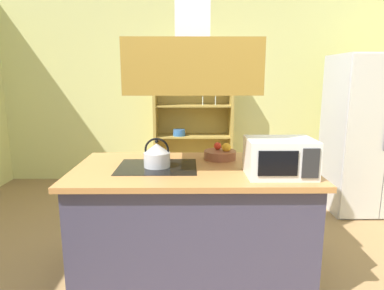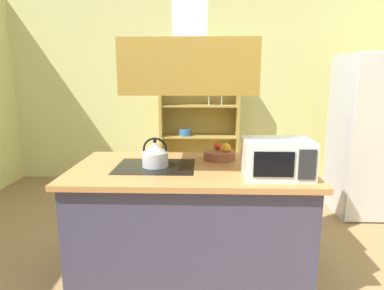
{
  "view_description": "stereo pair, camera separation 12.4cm",
  "coord_description": "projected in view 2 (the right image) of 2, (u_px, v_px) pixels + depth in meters",
  "views": [
    {
      "loc": [
        -0.18,
        -2.18,
        1.58
      ],
      "look_at": [
        -0.15,
        0.67,
        1.0
      ],
      "focal_mm": 31.67,
      "sensor_mm": 36.0,
      "label": 1
    },
    {
      "loc": [
        -0.05,
        -2.18,
        1.58
      ],
      "look_at": [
        -0.15,
        0.67,
        1.0
      ],
      "focal_mm": 31.67,
      "sensor_mm": 36.0,
      "label": 2
    }
  ],
  "objects": [
    {
      "name": "dish_cabinet",
      "position": [
        199.0,
        131.0,
        5.02
      ],
      "size": [
        1.14,
        0.4,
        1.79
      ],
      "color": "#A88B3F",
      "rests_on": "ground"
    },
    {
      "name": "wall_back",
      "position": [
        207.0,
        92.0,
        5.12
      ],
      "size": [
        6.0,
        0.12,
        2.7
      ],
      "primitive_type": "cube",
      "color": "#D6D485",
      "rests_on": "ground"
    },
    {
      "name": "microwave",
      "position": [
        277.0,
        158.0,
        2.32
      ],
      "size": [
        0.46,
        0.35,
        0.26
      ],
      "color": "silver",
      "rests_on": "kitchen_island"
    },
    {
      "name": "kitchen_island",
      "position": [
        190.0,
        221.0,
        2.68
      ],
      "size": [
        1.8,
        0.99,
        0.9
      ],
      "color": "#3C3850",
      "rests_on": "ground"
    },
    {
      "name": "fruit_bowl",
      "position": [
        220.0,
        154.0,
        2.83
      ],
      "size": [
        0.27,
        0.27,
        0.14
      ],
      "color": "brown",
      "rests_on": "kitchen_island"
    },
    {
      "name": "range_hood",
      "position": [
        190.0,
        52.0,
        2.42
      ],
      "size": [
        0.9,
        0.7,
        1.24
      ],
      "color": "olive"
    },
    {
      "name": "cutting_board",
      "position": [
        268.0,
        157.0,
        2.87
      ],
      "size": [
        0.37,
        0.29,
        0.02
      ],
      "primitive_type": "cube",
      "rotation": [
        0.0,
        0.0,
        -0.14
      ],
      "color": "tan",
      "rests_on": "kitchen_island"
    },
    {
      "name": "refrigerator",
      "position": [
        378.0,
        136.0,
        3.88
      ],
      "size": [
        0.9,
        0.77,
        1.83
      ],
      "color": "#B5B7C0",
      "rests_on": "ground"
    },
    {
      "name": "kettle",
      "position": [
        155.0,
        155.0,
        2.58
      ],
      "size": [
        0.2,
        0.2,
        0.22
      ],
      "color": "#B9BAC5",
      "rests_on": "kitchen_island"
    }
  ]
}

